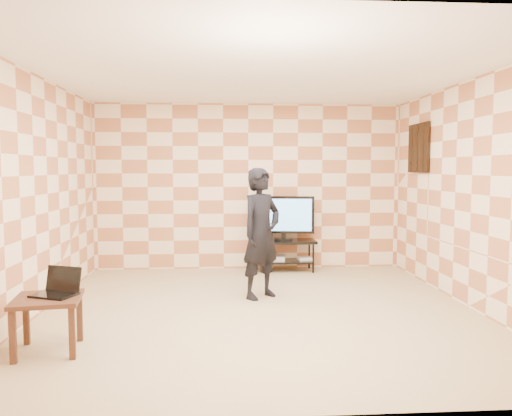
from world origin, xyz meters
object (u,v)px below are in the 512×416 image
at_px(person, 261,233).
at_px(side_table, 48,307).
at_px(tv_stand, 283,248).
at_px(tv, 284,216).

bearing_deg(person, side_table, -179.48).
xyz_separation_m(tv_stand, person, (-0.48, -1.63, 0.46)).
xyz_separation_m(side_table, person, (2.06, 1.77, 0.42)).
xyz_separation_m(tv_stand, side_table, (-2.54, -3.40, 0.05)).
height_order(side_table, person, person).
xyz_separation_m(tv_stand, tv, (0.00, -0.00, 0.53)).
distance_m(tv_stand, person, 1.76).
bearing_deg(tv, side_table, -126.82).
bearing_deg(person, tv, 33.22).
height_order(tv, side_table, tv).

